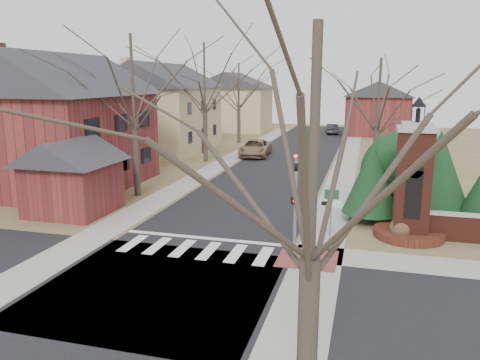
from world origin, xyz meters
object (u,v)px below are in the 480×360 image
(sign_post, at_px, (331,208))
(pickup_truck, at_px, (255,148))
(traffic_signal_pole, at_px, (295,200))
(brick_gate_monument, at_px, (412,192))
(distant_car, at_px, (332,129))

(sign_post, bearing_deg, pickup_truck, 110.48)
(traffic_signal_pole, distance_m, brick_gate_monument, 6.47)
(traffic_signal_pole, height_order, sign_post, traffic_signal_pole)
(pickup_truck, bearing_deg, distant_car, 70.36)
(traffic_signal_pole, xyz_separation_m, pickup_truck, (-7.70, 25.49, -1.80))
(pickup_truck, height_order, distant_car, pickup_truck)
(pickup_truck, bearing_deg, traffic_signal_pole, -77.80)
(brick_gate_monument, height_order, pickup_truck, brick_gate_monument)
(traffic_signal_pole, height_order, pickup_truck, traffic_signal_pole)
(traffic_signal_pole, distance_m, distant_car, 46.56)
(traffic_signal_pole, height_order, distant_car, traffic_signal_pole)
(sign_post, relative_size, brick_gate_monument, 0.42)
(sign_post, height_order, brick_gate_monument, brick_gate_monument)
(traffic_signal_pole, xyz_separation_m, sign_post, (1.29, 1.41, -0.64))
(traffic_signal_pole, bearing_deg, pickup_truck, 106.81)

